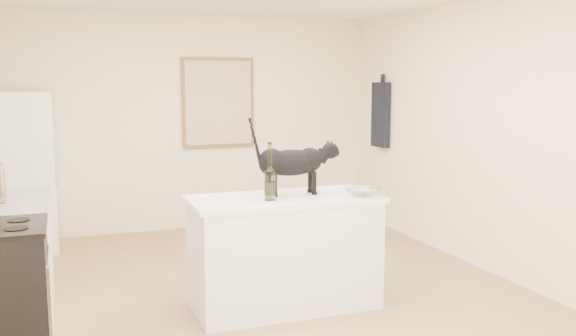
{
  "coord_description": "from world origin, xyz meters",
  "views": [
    {
      "loc": [
        -1.52,
        -4.65,
        1.79
      ],
      "look_at": [
        0.15,
        -0.15,
        1.12
      ],
      "focal_mm": 38.09,
      "sensor_mm": 36.0,
      "label": 1
    }
  ],
  "objects_px": {
    "fridge": "(21,172)",
    "black_cat": "(291,166)",
    "wine_bottle": "(270,175)",
    "glass_bowl": "(363,192)"
  },
  "relations": [
    {
      "from": "black_cat",
      "to": "fridge",
      "type": "bearing_deg",
      "value": 132.27
    },
    {
      "from": "fridge",
      "to": "glass_bowl",
      "type": "distance_m",
      "value": 3.81
    },
    {
      "from": "fridge",
      "to": "wine_bottle",
      "type": "height_order",
      "value": "fridge"
    },
    {
      "from": "fridge",
      "to": "wine_bottle",
      "type": "distance_m",
      "value": 3.26
    },
    {
      "from": "fridge",
      "to": "black_cat",
      "type": "bearing_deg",
      "value": -49.45
    },
    {
      "from": "glass_bowl",
      "to": "fridge",
      "type": "bearing_deg",
      "value": 134.07
    },
    {
      "from": "fridge",
      "to": "black_cat",
      "type": "xyz_separation_m",
      "value": [
        2.13,
        -2.49,
        0.28
      ]
    },
    {
      "from": "black_cat",
      "to": "glass_bowl",
      "type": "height_order",
      "value": "black_cat"
    },
    {
      "from": "black_cat",
      "to": "wine_bottle",
      "type": "height_order",
      "value": "black_cat"
    },
    {
      "from": "wine_bottle",
      "to": "black_cat",
      "type": "bearing_deg",
      "value": 33.0
    }
  ]
}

